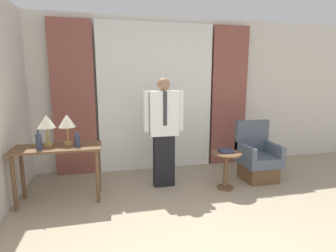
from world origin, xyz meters
The scene contains 13 objects.
wall_back centered at (0.00, 3.17, 1.35)m, with size 10.00×0.06×2.70m.
curtain_sheer_center centered at (0.00, 3.04, 1.29)m, with size 2.03×0.06×2.58m.
curtain_drape_left centered at (-1.40, 3.04, 1.29)m, with size 0.69×0.06×2.58m.
curtain_drape_right centered at (1.40, 3.04, 1.29)m, with size 0.69×0.06×2.58m.
desk centered at (-1.52, 2.02, 0.62)m, with size 1.12×0.47×0.75m.
table_lamp_left centered at (-1.65, 2.12, 1.06)m, with size 0.23×0.23×0.41m.
table_lamp_right centered at (-1.39, 2.12, 1.06)m, with size 0.23×0.23×0.41m.
bottle_near_edge centered at (-1.72, 1.93, 0.86)m, with size 0.07×0.07×0.25m.
bottle_by_lamp centered at (-1.26, 1.97, 0.84)m, with size 0.07×0.07×0.20m.
person centered at (-0.05, 2.22, 0.90)m, with size 0.62×0.21×1.65m.
armchair centered at (1.50, 2.13, 0.34)m, with size 0.57×0.58×0.95m.
side_table centered at (0.83, 1.88, 0.38)m, with size 0.44×0.44×0.56m.
book centered at (0.83, 1.91, 0.58)m, with size 0.19×0.21×0.03m.
Camera 1 is at (-0.85, -1.56, 1.64)m, focal length 28.00 mm.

